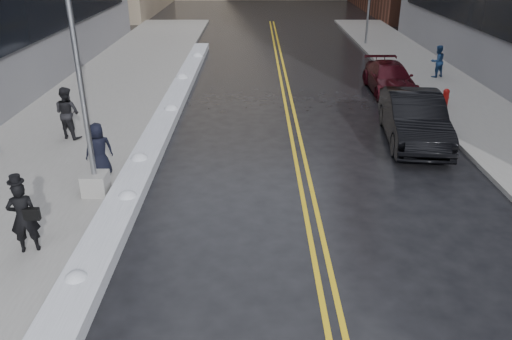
{
  "coord_description": "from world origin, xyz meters",
  "views": [
    {
      "loc": [
        1.03,
        -10.14,
        6.45
      ],
      "look_at": [
        1.06,
        1.04,
        1.3
      ],
      "focal_mm": 35.0,
      "sensor_mm": 36.0,
      "label": 1
    }
  ],
  "objects_px": {
    "pedestrian_fedora": "(23,217)",
    "pedestrian_c": "(99,150)",
    "car_black": "(414,118)",
    "car_maroon": "(390,78)",
    "fire_hydrant": "(446,96)",
    "pedestrian_b": "(67,113)",
    "lamppost": "(85,110)",
    "pedestrian_east": "(437,61)"
  },
  "relations": [
    {
      "from": "pedestrian_fedora",
      "to": "pedestrian_b",
      "type": "xyz_separation_m",
      "value": [
        -1.44,
        7.03,
        0.07
      ]
    },
    {
      "from": "pedestrian_fedora",
      "to": "pedestrian_b",
      "type": "distance_m",
      "value": 7.17
    },
    {
      "from": "pedestrian_fedora",
      "to": "car_maroon",
      "type": "xyz_separation_m",
      "value": [
        11.27,
        13.31,
        -0.33
      ]
    },
    {
      "from": "fire_hydrant",
      "to": "pedestrian_fedora",
      "type": "height_order",
      "value": "pedestrian_fedora"
    },
    {
      "from": "pedestrian_b",
      "to": "car_maroon",
      "type": "xyz_separation_m",
      "value": [
        12.71,
        6.28,
        -0.4
      ]
    },
    {
      "from": "pedestrian_fedora",
      "to": "car_black",
      "type": "xyz_separation_m",
      "value": [
        10.55,
        7.02,
        -0.14
      ]
    },
    {
      "from": "lamppost",
      "to": "pedestrian_fedora",
      "type": "bearing_deg",
      "value": -104.44
    },
    {
      "from": "fire_hydrant",
      "to": "pedestrian_c",
      "type": "bearing_deg",
      "value": -151.5
    },
    {
      "from": "fire_hydrant",
      "to": "pedestrian_b",
      "type": "height_order",
      "value": "pedestrian_b"
    },
    {
      "from": "fire_hydrant",
      "to": "pedestrian_fedora",
      "type": "distance_m",
      "value": 16.87
    },
    {
      "from": "pedestrian_fedora",
      "to": "pedestrian_c",
      "type": "relative_size",
      "value": 1.06
    },
    {
      "from": "lamppost",
      "to": "fire_hydrant",
      "type": "xyz_separation_m",
      "value": [
        12.3,
        8.0,
        -1.98
      ]
    },
    {
      "from": "pedestrian_b",
      "to": "fire_hydrant",
      "type": "bearing_deg",
      "value": -141.34
    },
    {
      "from": "lamppost",
      "to": "car_black",
      "type": "distance_m",
      "value": 10.87
    },
    {
      "from": "pedestrian_c",
      "to": "pedestrian_east",
      "type": "xyz_separation_m",
      "value": [
        13.69,
        11.64,
        -0.01
      ]
    },
    {
      "from": "pedestrian_fedora",
      "to": "car_maroon",
      "type": "distance_m",
      "value": 17.44
    },
    {
      "from": "pedestrian_c",
      "to": "pedestrian_east",
      "type": "height_order",
      "value": "pedestrian_c"
    },
    {
      "from": "lamppost",
      "to": "pedestrian_b",
      "type": "height_order",
      "value": "lamppost"
    },
    {
      "from": "fire_hydrant",
      "to": "pedestrian_c",
      "type": "height_order",
      "value": "pedestrian_c"
    },
    {
      "from": "pedestrian_fedora",
      "to": "car_black",
      "type": "bearing_deg",
      "value": -164.07
    },
    {
      "from": "lamppost",
      "to": "pedestrian_b",
      "type": "distance_m",
      "value": 5.02
    },
    {
      "from": "pedestrian_fedora",
      "to": "pedestrian_east",
      "type": "distance_m",
      "value": 21.09
    },
    {
      "from": "lamppost",
      "to": "pedestrian_b",
      "type": "bearing_deg",
      "value": 116.51
    },
    {
      "from": "pedestrian_fedora",
      "to": "pedestrian_c",
      "type": "bearing_deg",
      "value": -115.09
    },
    {
      "from": "pedestrian_east",
      "to": "car_black",
      "type": "distance_m",
      "value": 9.32
    },
    {
      "from": "car_black",
      "to": "car_maroon",
      "type": "height_order",
      "value": "car_black"
    },
    {
      "from": "pedestrian_b",
      "to": "car_black",
      "type": "bearing_deg",
      "value": -155.77
    },
    {
      "from": "pedestrian_fedora",
      "to": "pedestrian_b",
      "type": "bearing_deg",
      "value": -96.16
    },
    {
      "from": "car_maroon",
      "to": "lamppost",
      "type": "bearing_deg",
      "value": -134.84
    },
    {
      "from": "pedestrian_c",
      "to": "car_maroon",
      "type": "height_order",
      "value": "pedestrian_c"
    },
    {
      "from": "pedestrian_b",
      "to": "pedestrian_c",
      "type": "xyz_separation_m",
      "value": [
        1.95,
        -3.07,
        -0.11
      ]
    },
    {
      "from": "car_black",
      "to": "pedestrian_b",
      "type": "bearing_deg",
      "value": -174.18
    },
    {
      "from": "pedestrian_c",
      "to": "pedestrian_b",
      "type": "bearing_deg",
      "value": -82.85
    },
    {
      "from": "car_black",
      "to": "car_maroon",
      "type": "relative_size",
      "value": 1.13
    },
    {
      "from": "pedestrian_b",
      "to": "pedestrian_east",
      "type": "relative_size",
      "value": 1.15
    },
    {
      "from": "fire_hydrant",
      "to": "car_black",
      "type": "distance_m",
      "value": 4.46
    },
    {
      "from": "pedestrian_b",
      "to": "car_maroon",
      "type": "bearing_deg",
      "value": -129.45
    },
    {
      "from": "car_maroon",
      "to": "pedestrian_b",
      "type": "bearing_deg",
      "value": -153.55
    },
    {
      "from": "lamppost",
      "to": "fire_hydrant",
      "type": "height_order",
      "value": "lamppost"
    },
    {
      "from": "pedestrian_c",
      "to": "car_black",
      "type": "distance_m",
      "value": 10.49
    },
    {
      "from": "pedestrian_c",
      "to": "pedestrian_east",
      "type": "relative_size",
      "value": 1.01
    },
    {
      "from": "pedestrian_b",
      "to": "car_maroon",
      "type": "distance_m",
      "value": 14.18
    }
  ]
}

